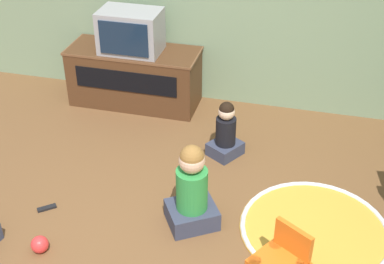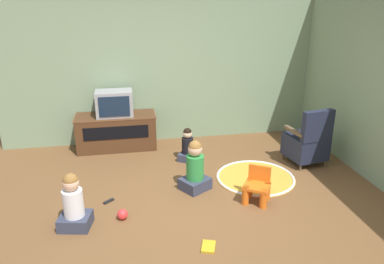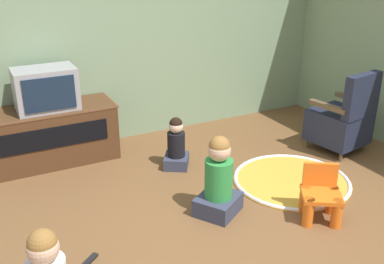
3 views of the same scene
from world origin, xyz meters
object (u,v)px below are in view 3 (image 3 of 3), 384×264
child_watching_center (176,146)px  television (46,89)px  black_armchair (342,120)px  yellow_kid_chair (321,198)px  tv_cabinet (51,134)px  remote_control (90,260)px  child_watching_right (218,181)px

child_watching_center → television: bearing=90.2°
black_armchair → yellow_kid_chair: size_ratio=2.04×
tv_cabinet → television: bearing=-90.0°
child_watching_center → remote_control: 1.67m
tv_cabinet → black_armchair: (2.92, -1.19, 0.04)m
tv_cabinet → television: size_ratio=2.24×
yellow_kid_chair → child_watching_center: child_watching_center is taller
child_watching_right → yellow_kid_chair: bearing=-64.8°
tv_cabinet → yellow_kid_chair: size_ratio=2.96×
child_watching_center → remote_control: size_ratio=3.78×
child_watching_right → tv_cabinet: bearing=89.6°
television → child_watching_right: size_ratio=0.84×
black_armchair → remote_control: black_armchair is taller
remote_control → child_watching_center: bearing=2.6°
yellow_kid_chair → television: bearing=162.5°
tv_cabinet → yellow_kid_chair: (1.77, -2.14, -0.13)m
television → remote_control: size_ratio=4.18×
television → black_armchair: (2.92, -1.16, -0.46)m
television → yellow_kid_chair: size_ratio=1.32×
tv_cabinet → television: television is taller
child_watching_right → remote_control: (-1.16, -0.14, -0.30)m
television → child_watching_right: television is taller
tv_cabinet → child_watching_right: child_watching_right is taller
television → remote_control: bearing=-93.7°
television → black_armchair: television is taller
black_armchair → child_watching_right: (-1.88, -0.49, -0.05)m
yellow_kid_chair → tv_cabinet: bearing=162.1°
tv_cabinet → child_watching_center: tv_cabinet is taller
tv_cabinet → yellow_kid_chair: bearing=-50.5°
yellow_kid_chair → remote_control: bearing=-157.2°
tv_cabinet → remote_control: tv_cabinet is taller
remote_control → yellow_kid_chair: bearing=-49.1°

